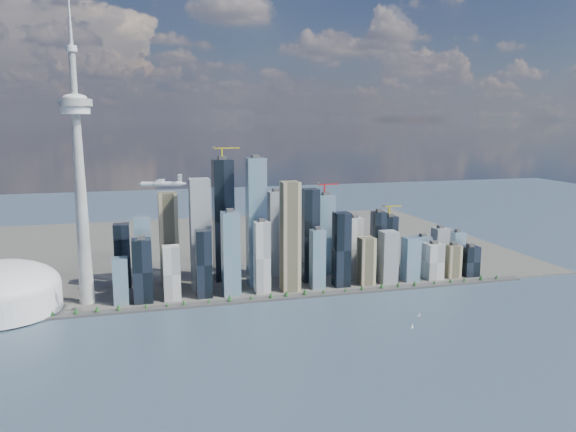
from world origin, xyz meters
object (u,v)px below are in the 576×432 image
object	(u,v)px
airplane	(162,183)
needle_tower	(79,173)
sailboat_west	(412,327)
sailboat_east	(419,315)

from	to	relation	value
airplane	needle_tower	bearing A→B (deg)	141.81
needle_tower	airplane	distance (m)	198.13
airplane	sailboat_west	size ratio (longest dim) A/B	8.73
needle_tower	sailboat_east	distance (m)	628.39
airplane	sailboat_east	xyz separation A→B (m)	(411.94, -63.86, -227.22)
sailboat_east	airplane	bearing A→B (deg)	-169.09
needle_tower	sailboat_west	world-z (taller)	needle_tower
sailboat_west	sailboat_east	size ratio (longest dim) A/B	0.88
airplane	sailboat_east	size ratio (longest dim) A/B	7.68
needle_tower	airplane	bearing A→B (deg)	-48.16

